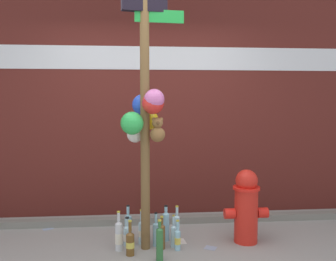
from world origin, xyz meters
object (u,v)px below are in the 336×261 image
(bottle_2, at_px, (162,235))
(bottle_6, at_px, (177,227))
(bottle_7, at_px, (166,225))
(bottle_8, at_px, (160,243))
(bottle_11, at_px, (130,243))
(bottle_0, at_px, (119,236))
(bottle_3, at_px, (178,239))
(bottle_9, at_px, (128,226))
(bottle_1, at_px, (142,231))
(bottle_5, at_px, (127,235))
(bottle_4, at_px, (156,232))
(fire_hydrant, at_px, (246,206))
(memorial_post, at_px, (145,98))
(bottle_10, at_px, (173,235))

(bottle_2, bearing_deg, bottle_6, 40.41)
(bottle_7, distance_m, bottle_8, 0.49)
(bottle_6, height_order, bottle_11, bottle_6)
(bottle_6, bearing_deg, bottle_0, -166.61)
(bottle_3, relative_size, bottle_9, 0.79)
(bottle_1, bearing_deg, bottle_5, -170.77)
(bottle_4, bearing_deg, bottle_11, -141.15)
(fire_hydrant, height_order, bottle_3, fire_hydrant)
(bottle_8, bearing_deg, bottle_9, 120.73)
(bottle_1, distance_m, bottle_6, 0.37)
(memorial_post, xyz_separation_m, bottle_6, (0.33, 0.11, -1.35))
(memorial_post, relative_size, bottle_1, 7.46)
(bottle_7, distance_m, bottle_10, 0.19)
(bottle_0, xyz_separation_m, bottle_3, (0.58, -0.04, -0.03))
(bottle_2, relative_size, bottle_7, 0.88)
(fire_hydrant, bearing_deg, bottle_11, -169.29)
(bottle_4, bearing_deg, bottle_7, 49.65)
(bottle_1, relative_size, bottle_3, 1.18)
(bottle_10, bearing_deg, bottle_11, -158.80)
(bottle_0, xyz_separation_m, bottle_11, (0.11, -0.13, -0.02))
(bottle_3, bearing_deg, bottle_7, 110.07)
(memorial_post, distance_m, fire_hydrant, 1.54)
(memorial_post, relative_size, bottle_3, 8.82)
(bottle_7, height_order, bottle_9, bottle_9)
(bottle_3, height_order, bottle_10, bottle_10)
(bottle_3, bearing_deg, bottle_9, 150.04)
(bottle_3, xyz_separation_m, bottle_9, (-0.50, 0.29, 0.04))
(bottle_0, height_order, bottle_5, bottle_0)
(bottle_3, xyz_separation_m, bottle_5, (-0.50, 0.17, -0.01))
(bottle_4, height_order, bottle_8, bottle_8)
(bottle_3, relative_size, bottle_4, 0.87)
(bottle_0, bearing_deg, memorial_post, 5.94)
(bottle_5, xyz_separation_m, bottle_10, (0.47, -0.08, 0.01))
(bottle_5, distance_m, bottle_6, 0.52)
(bottle_0, bearing_deg, bottle_10, 4.31)
(memorial_post, height_order, bottle_9, memorial_post)
(bottle_3, distance_m, bottle_11, 0.48)
(bottle_3, relative_size, bottle_5, 1.04)
(bottle_8, relative_size, bottle_9, 1.01)
(bottle_8, bearing_deg, bottle_5, 128.20)
(bottle_1, xyz_separation_m, bottle_7, (0.26, 0.07, 0.03))
(bottle_2, bearing_deg, bottle_8, -98.33)
(fire_hydrant, xyz_separation_m, bottle_8, (-0.93, -0.37, -0.22))
(memorial_post, bearing_deg, bottle_9, 130.46)
(memorial_post, bearing_deg, bottle_3, -13.05)
(bottle_5, xyz_separation_m, bottle_7, (0.41, 0.09, 0.06))
(bottle_2, distance_m, bottle_7, 0.23)
(bottle_0, height_order, bottle_6, bottle_0)
(fire_hydrant, relative_size, bottle_0, 1.94)
(bottle_0, xyz_separation_m, bottle_1, (0.23, 0.15, -0.01))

